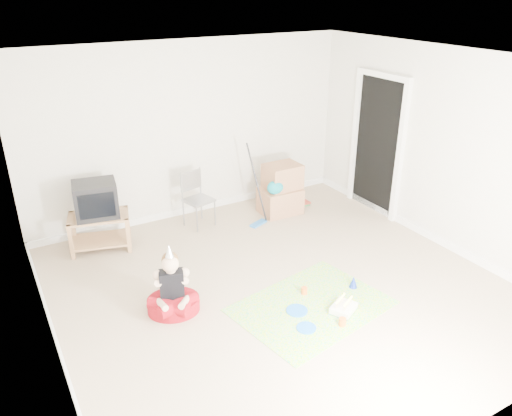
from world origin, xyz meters
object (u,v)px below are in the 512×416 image
crt_tv (96,199)px  cardboard_boxes (281,190)px  tv_stand (100,229)px  folding_chair (199,200)px  birthday_cake (343,309)px  seated_woman (173,297)px

crt_tv → cardboard_boxes: (2.72, -0.22, -0.35)m
tv_stand → cardboard_boxes: 2.73m
folding_chair → cardboard_boxes: bearing=-8.9°
folding_chair → birthday_cake: 2.82m
seated_woman → folding_chair: bearing=58.3°
tv_stand → seated_woman: bearing=-79.9°
folding_chair → birthday_cake: (0.50, -2.75, -0.37)m
folding_chair → cardboard_boxes: 1.31m
birthday_cake → seated_woman: bearing=149.5°
folding_chair → cardboard_boxes: folding_chair is taller
folding_chair → birthday_cake: bearing=-79.8°
folding_chair → cardboard_boxes: (1.29, -0.20, -0.03)m
tv_stand → crt_tv: size_ratio=1.62×
folding_chair → seated_woman: bearing=-121.7°
cardboard_boxes → seated_woman: 2.89m
seated_woman → crt_tv: bearing=100.1°
crt_tv → folding_chair: 1.47m
seated_woman → birthday_cake: bearing=-30.5°
folding_chair → seated_woman: (-1.11, -1.80, -0.23)m
cardboard_boxes → birthday_cake: bearing=-107.3°
seated_woman → cardboard_boxes: bearing=33.7°
birthday_cake → tv_stand: bearing=124.9°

